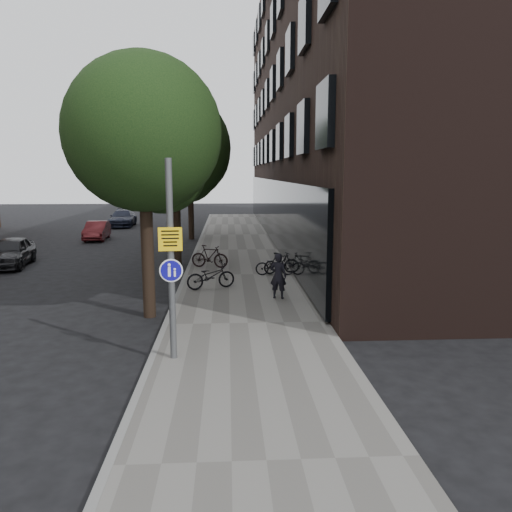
{
  "coord_description": "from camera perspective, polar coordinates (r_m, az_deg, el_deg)",
  "views": [
    {
      "loc": [
        -0.28,
        -9.9,
        4.2
      ],
      "look_at": [
        0.47,
        3.25,
        2.0
      ],
      "focal_mm": 35.0,
      "sensor_mm": 36.0,
      "label": 1
    }
  ],
  "objects": [
    {
      "name": "street_tree_far",
      "position": [
        32.13,
        -7.42,
        11.03
      ],
      "size": [
        5.0,
        5.0,
        7.8
      ],
      "color": "black",
      "rests_on": "ground"
    },
    {
      "name": "pedestrian",
      "position": [
        16.32,
        2.56,
        -2.27
      ],
      "size": [
        0.64,
        0.53,
        1.51
      ],
      "primitive_type": "imported",
      "rotation": [
        0.0,
        0.0,
        2.8
      ],
      "color": "black",
      "rests_on": "sidewalk"
    },
    {
      "name": "curb_edge",
      "position": [
        20.4,
        -8.05,
        -2.31
      ],
      "size": [
        0.15,
        60.0,
        0.13
      ],
      "primitive_type": "cube",
      "color": "slate",
      "rests_on": "ground"
    },
    {
      "name": "street_tree_near",
      "position": [
        14.74,
        -12.37,
        12.8
      ],
      "size": [
        4.4,
        4.4,
        7.5
      ],
      "color": "black",
      "rests_on": "ground"
    },
    {
      "name": "parked_bike_curb_near",
      "position": [
        17.8,
        -5.19,
        -2.28
      ],
      "size": [
        1.86,
        1.16,
        0.92
      ],
      "primitive_type": "imported",
      "rotation": [
        0.0,
        0.0,
        1.91
      ],
      "color": "black",
      "rests_on": "sidewalk"
    },
    {
      "name": "parked_car_near",
      "position": [
        25.11,
        -26.28,
        0.41
      ],
      "size": [
        2.07,
        4.09,
        1.34
      ],
      "primitive_type": "imported",
      "rotation": [
        0.0,
        0.0,
        0.13
      ],
      "color": "black",
      "rests_on": "ground"
    },
    {
      "name": "parked_car_mid",
      "position": [
        33.22,
        -17.73,
        2.78
      ],
      "size": [
        1.49,
        3.62,
        1.16
      ],
      "primitive_type": "imported",
      "rotation": [
        0.0,
        0.0,
        0.07
      ],
      "color": "#5A191D",
      "rests_on": "ground"
    },
    {
      "name": "ground",
      "position": [
        10.76,
        -1.58,
        -13.5
      ],
      "size": [
        120.0,
        120.0,
        0.0
      ],
      "primitive_type": "plane",
      "color": "black",
      "rests_on": "ground"
    },
    {
      "name": "sidewalk",
      "position": [
        20.33,
        -1.72,
        -2.27
      ],
      "size": [
        4.5,
        60.0,
        0.12
      ],
      "primitive_type": "cube",
      "color": "slate",
      "rests_on": "ground"
    },
    {
      "name": "parked_bike_curb_far",
      "position": [
        21.76,
        -5.32,
        -0.04
      ],
      "size": [
        1.71,
        0.9,
        0.99
      ],
      "primitive_type": "imported",
      "rotation": [
        0.0,
        0.0,
        1.29
      ],
      "color": "black",
      "rests_on": "sidewalk"
    },
    {
      "name": "street_tree_mid",
      "position": [
        23.17,
        -9.03,
        11.63
      ],
      "size": [
        5.0,
        5.0,
        7.8
      ],
      "color": "black",
      "rests_on": "ground"
    },
    {
      "name": "signpost",
      "position": [
        10.94,
        -9.68,
        -0.45
      ],
      "size": [
        0.51,
        0.15,
        4.39
      ],
      "rotation": [
        0.0,
        0.0,
        0.06
      ],
      "color": "#595B5E",
      "rests_on": "sidewalk"
    },
    {
      "name": "building_right_dark_brick",
      "position": [
        33.43,
        12.58,
        17.52
      ],
      "size": [
        12.0,
        40.0,
        18.0
      ],
      "primitive_type": "cube",
      "color": "black",
      "rests_on": "ground"
    },
    {
      "name": "parked_bike_facade_near",
      "position": [
        20.08,
        2.18,
        -1.04
      ],
      "size": [
        1.58,
        0.59,
        0.82
      ],
      "primitive_type": "imported",
      "rotation": [
        0.0,
        0.0,
        1.54
      ],
      "color": "black",
      "rests_on": "sidewalk"
    },
    {
      "name": "parked_bike_facade_far",
      "position": [
        20.43,
        2.81,
        -0.79
      ],
      "size": [
        1.53,
        0.86,
        0.88
      ],
      "primitive_type": "imported",
      "rotation": [
        0.0,
        0.0,
        1.89
      ],
      "color": "black",
      "rests_on": "sidewalk"
    },
    {
      "name": "parked_car_far",
      "position": [
        41.07,
        -14.99,
        4.2
      ],
      "size": [
        2.05,
        4.57,
        1.3
      ],
      "primitive_type": "imported",
      "rotation": [
        0.0,
        0.0,
        0.05
      ],
      "color": "#1A1E2F",
      "rests_on": "ground"
    }
  ]
}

